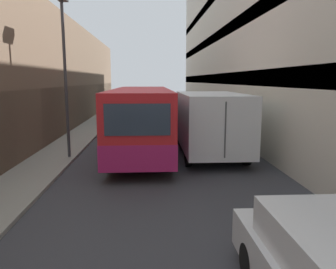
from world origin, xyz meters
name	(u,v)px	position (x,y,z in m)	size (l,w,h in m)	color
ground_plane	(163,160)	(0.00, 15.00, 0.00)	(150.00, 150.00, 0.00)	#38383D
sidewalk_left	(50,160)	(-4.54, 15.00, 0.06)	(1.87, 60.00, 0.11)	gray
bus	(142,118)	(-0.89, 16.77, 1.53)	(2.47, 10.13, 2.85)	red
box_truck	(207,119)	(2.06, 16.38, 1.51)	(2.49, 7.22, 2.69)	silver
panel_van	(123,109)	(-2.58, 26.82, 1.06)	(1.85, 4.29, 1.89)	navy
street_lamp	(64,45)	(-3.85, 15.32, 4.60)	(0.36, 0.80, 6.40)	#38383D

